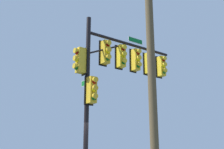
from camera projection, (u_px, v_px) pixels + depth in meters
signal_pole_assembly at (118, 68)px, 12.52m from camera, size 5.77×1.63×7.23m
utility_pole at (151, 56)px, 7.97m from camera, size 0.97×1.64×7.99m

